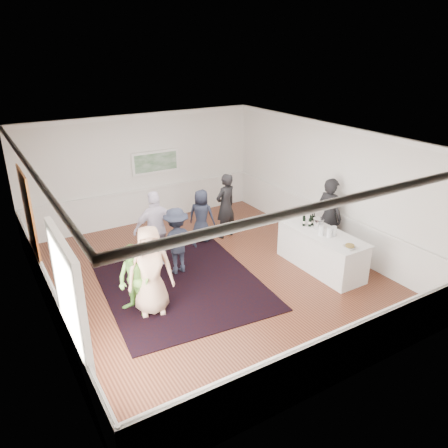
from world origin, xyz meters
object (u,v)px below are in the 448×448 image
guest_dark_b (226,206)px  nut_bowl (350,246)px  serving_table (321,250)px  bartender (329,216)px  ice_bucket (318,224)px  guest_lilac (156,229)px  guest_dark_a (177,241)px  guest_green (134,281)px  guest_navy (201,216)px  guest_tan (150,271)px

guest_dark_b → nut_bowl: size_ratio=6.49×
serving_table → guest_dark_b: guest_dark_b is taller
nut_bowl → bartender: bearing=60.7°
bartender → guest_dark_b: bearing=33.8°
bartender → ice_bucket: bearing=112.3°
guest_lilac → guest_dark_a: 0.66m
guest_lilac → ice_bucket: size_ratio=7.16×
guest_dark_a → ice_bucket: size_ratio=6.15×
guest_dark_a → nut_bowl: bearing=139.5°
guest_dark_a → guest_green: bearing=38.2°
guest_dark_a → guest_lilac: bearing=-67.9°
guest_lilac → guest_navy: (1.56, 0.65, -0.21)m
bartender → ice_bucket: 0.78m
guest_dark_b → guest_navy: guest_dark_b is taller
serving_table → guest_lilac: size_ratio=1.24×
guest_lilac → guest_dark_a: bearing=118.2°
ice_bucket → guest_green: bearing=176.9°
guest_dark_a → guest_dark_b: (2.02, 1.16, 0.10)m
guest_lilac → guest_navy: guest_lilac is taller
serving_table → guest_navy: size_ratio=1.60×
guest_lilac → guest_dark_a: (0.24, -0.60, -0.13)m
serving_table → nut_bowl: 1.06m
serving_table → guest_dark_b: bearing=109.5°
guest_tan → guest_dark_b: size_ratio=1.02×
guest_dark_b → guest_navy: size_ratio=1.25×
bartender → nut_bowl: (-0.85, -1.52, -0.01)m
guest_dark_a → guest_dark_b: 2.33m
guest_green → nut_bowl: size_ratio=5.33×
serving_table → ice_bucket: size_ratio=8.90×
guest_lilac → guest_navy: size_ratio=1.29×
bartender → guest_dark_b: 2.76m
guest_tan → guest_green: 0.37m
serving_table → bartender: bartender is taller
bartender → serving_table: bearing=122.8°
bartender → guest_navy: (-2.43, 2.25, -0.26)m
guest_green → nut_bowl: (4.33, -1.40, 0.23)m
guest_tan → bartender: bearing=18.1°
guest_dark_a → bartender: bearing=165.5°
guest_green → guest_dark_a: 1.82m
guest_navy → guest_lilac: bearing=69.3°
guest_dark_a → nut_bowl: (2.90, -2.51, 0.18)m
ice_bucket → nut_bowl: 1.17m
guest_lilac → guest_dark_a: size_ratio=1.17×
guest_dark_a → ice_bucket: bearing=156.5°
serving_table → guest_navy: bearing=120.5°
serving_table → nut_bowl: bearing=-95.7°
guest_green → guest_navy: guest_green is taller
bartender → ice_bucket: size_ratio=7.57×
guest_dark_b → serving_table: bearing=96.1°
guest_navy → serving_table: bearing=167.0°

